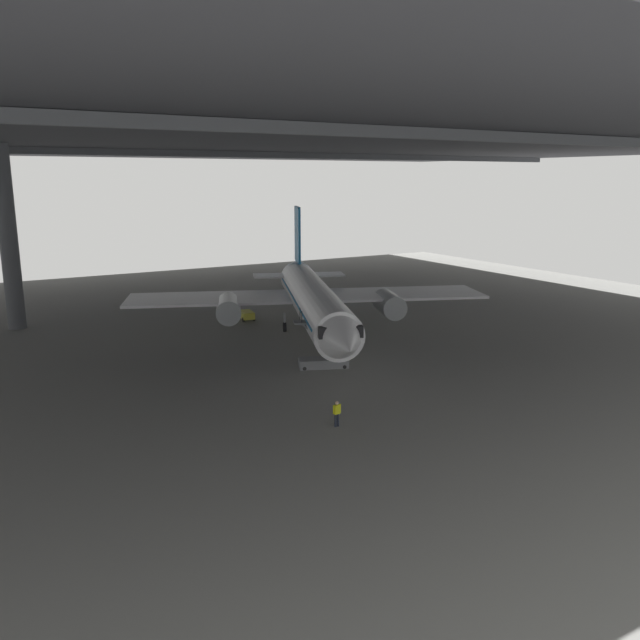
% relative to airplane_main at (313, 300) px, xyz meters
% --- Properties ---
extents(ground_plane, '(110.00, 110.00, 0.00)m').
position_rel_airplane_main_xyz_m(ground_plane, '(-2.50, -6.56, -3.42)').
color(ground_plane, gray).
extents(hangar_structure, '(121.00, 99.00, 18.66)m').
position_rel_airplane_main_xyz_m(hangar_structure, '(-2.57, 7.20, 14.60)').
color(hangar_structure, '#4C4F54').
rests_on(hangar_structure, ground_plane).
extents(airplane_main, '(34.46, 34.56, 11.30)m').
position_rel_airplane_main_xyz_m(airplane_main, '(0.00, 0.00, 0.00)').
color(airplane_main, white).
rests_on(airplane_main, ground_plane).
extents(boarding_stairs, '(4.39, 2.85, 4.62)m').
position_rel_airplane_main_xyz_m(boarding_stairs, '(-4.27, -9.05, -2.69)').
color(boarding_stairs, slate).
rests_on(boarding_stairs, ground_plane).
extents(crew_worker_near_nose, '(0.55, 0.23, 1.58)m').
position_rel_airplane_main_xyz_m(crew_worker_near_nose, '(-9.67, -19.93, -2.53)').
color(crew_worker_near_nose, '#232838').
rests_on(crew_worker_near_nose, ground_plane).
extents(crew_worker_by_stairs, '(0.30, 0.54, 1.55)m').
position_rel_airplane_main_xyz_m(crew_worker_by_stairs, '(-2.32, -6.48, -2.54)').
color(crew_worker_by_stairs, '#232838').
rests_on(crew_worker_by_stairs, ground_plane).
extents(baggage_tug, '(1.58, 2.36, 0.90)m').
position_rel_airplane_main_xyz_m(baggage_tug, '(-2.54, 9.39, -2.89)').
color(baggage_tug, yellow).
rests_on(baggage_tug, ground_plane).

